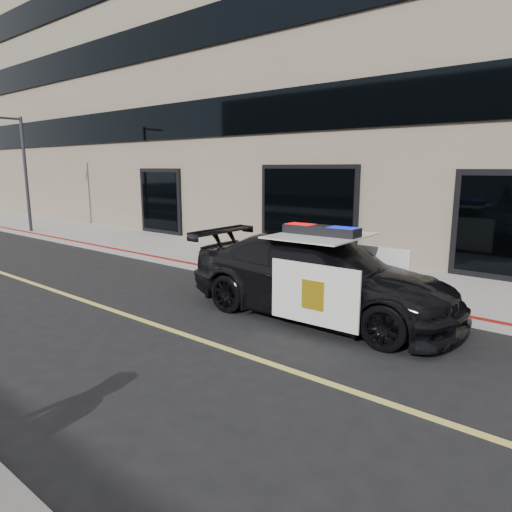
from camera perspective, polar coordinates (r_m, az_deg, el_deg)
The scene contains 6 objects.
ground at distance 8.73m, azimuth -13.76°, elevation -7.92°, with size 120.00×120.00×0.00m, color black.
sidewalk_n at distance 12.44m, azimuth 5.86°, elevation -1.63°, with size 60.00×3.50×0.15m, color gray.
building_n at distance 17.08m, azimuth 16.80°, elevation 21.42°, with size 60.00×7.00×12.00m, color #756856.
police_car at distance 8.70m, azimuth 7.98°, elevation -2.45°, with size 2.62×5.43×1.73m.
fire_hydrant at distance 11.81m, azimuth 0.62°, elevation -0.13°, with size 0.34×0.47×0.75m.
street_light at distance 21.31m, azimuth -27.03°, elevation 9.64°, with size 0.13×1.18×4.64m.
Camera 1 is at (6.67, -4.90, 2.79)m, focal length 32.00 mm.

